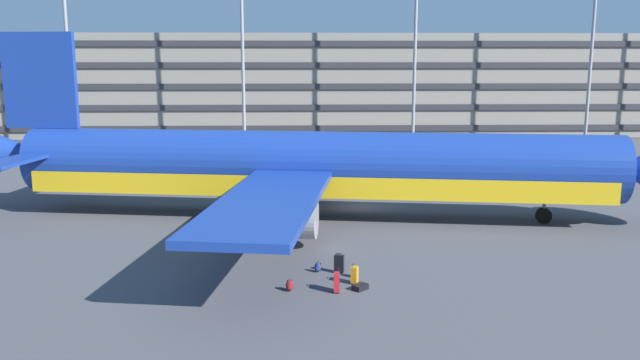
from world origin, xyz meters
TOP-DOWN VIEW (x-y plane):
  - ground_plane at (0.00, 0.00)m, footprint 600.00×600.00m
  - terminal_structure at (0.00, 46.16)m, footprint 155.85×15.41m
  - airliner at (-3.02, -1.64)m, footprint 41.80×33.92m
  - light_mast_left at (-28.34, 31.08)m, footprint 1.80×0.50m
  - light_mast_center_left at (-9.66, 31.08)m, footprint 1.80×0.50m
  - light_mast_center_right at (9.06, 31.08)m, footprint 1.80×0.50m
  - light_mast_right at (28.57, 31.08)m, footprint 1.80×0.50m
  - suitcase_teal at (-1.80, -12.23)m, footprint 0.48×0.34m
  - suitcase_scuffed at (-2.04, -14.65)m, footprint 0.26×0.46m
  - suitcase_silver at (-1.22, -13.64)m, footprint 0.36×0.44m
  - suitcase_large at (-1.05, -14.39)m, footprint 0.74×0.73m
  - backpack_black at (-2.76, -12.10)m, footprint 0.37×0.34m
  - backpack_red at (-3.96, -14.47)m, footprint 0.35×0.32m
  - backpack_laid_flat at (-1.14, -12.83)m, footprint 0.26×0.38m

SIDE VIEW (x-z plane):
  - ground_plane at x=0.00m, z-range 0.00..0.00m
  - suitcase_large at x=-1.05m, z-range 0.00..0.22m
  - backpack_laid_flat at x=-1.14m, z-range -0.03..0.46m
  - backpack_black at x=-2.76m, z-range -0.03..0.46m
  - backpack_red at x=-3.96m, z-range -0.03..0.48m
  - suitcase_silver at x=-1.22m, z-range -0.03..0.82m
  - suitcase_scuffed at x=-2.04m, z-range -0.08..0.95m
  - suitcase_teal at x=-1.80m, z-range -0.03..0.90m
  - airliner at x=-3.02m, z-range -2.47..8.62m
  - terminal_structure at x=0.00m, z-range 0.00..12.68m
  - light_mast_left at x=-28.34m, z-range 1.71..25.01m
  - light_mast_right at x=28.57m, z-range 1.72..25.42m
  - light_mast_center_right at x=9.06m, z-range 1.73..26.25m
  - light_mast_center_left at x=-9.66m, z-range 1.73..26.55m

